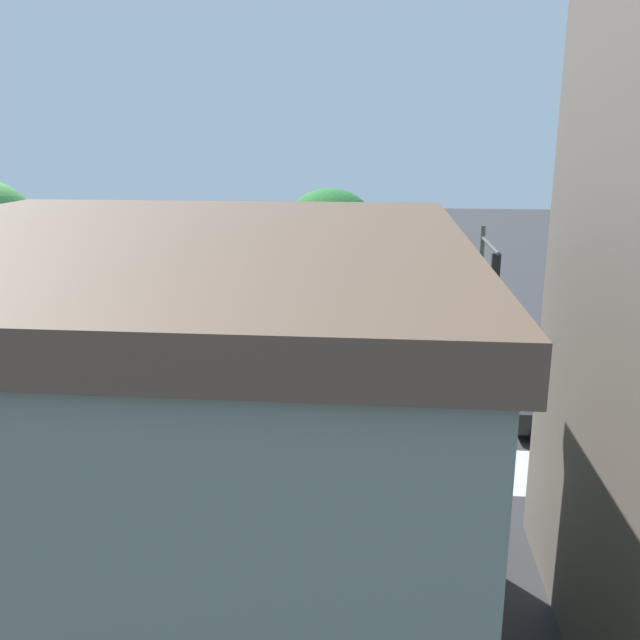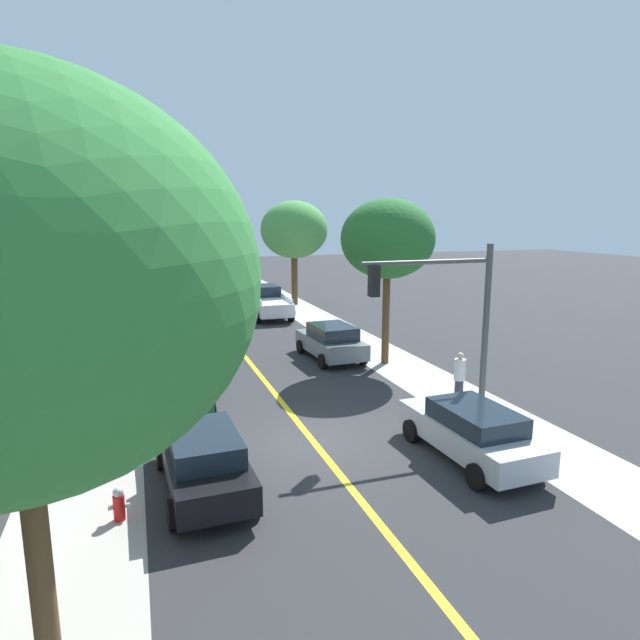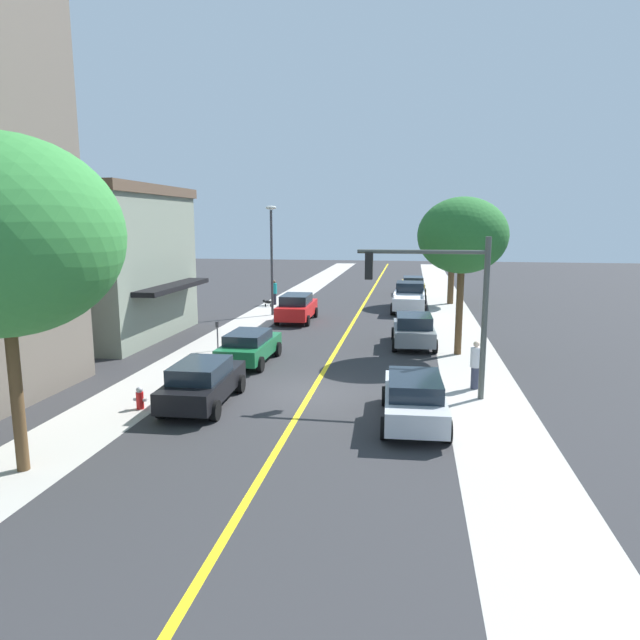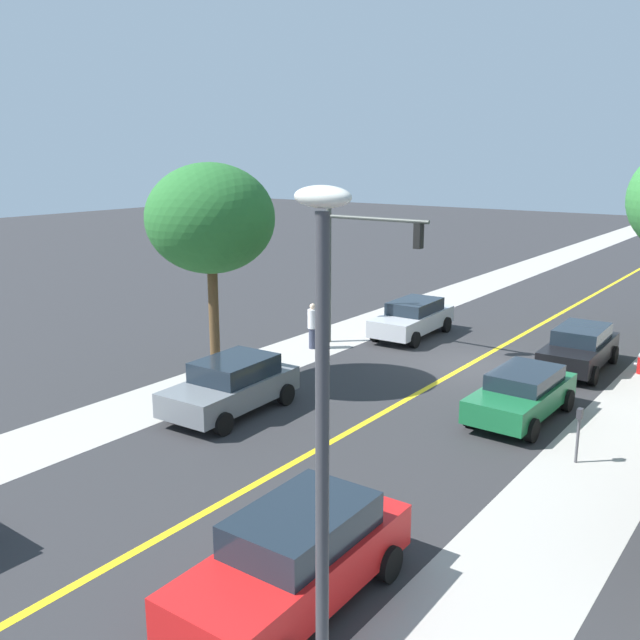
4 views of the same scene
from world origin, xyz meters
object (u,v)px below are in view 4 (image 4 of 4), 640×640
(traffic_light_mast, at_px, (359,254))
(green_sedan_left_curb, at_px, (522,393))
(red_sedan_left_curb, at_px, (296,558))
(grey_sedan_right_curb, at_px, (232,385))
(street_tree_left_near, at_px, (210,219))
(black_sedan_left_curb, at_px, (580,347))
(street_lamp, at_px, (322,431))
(parking_meter, at_px, (579,427))
(silver_sedan_right_curb, at_px, (413,318))
(pedestrian_white_shirt, at_px, (313,325))

(traffic_light_mast, xyz_separation_m, green_sedan_left_curb, (-7.83, 3.52, -2.91))
(red_sedan_left_curb, relative_size, grey_sedan_right_curb, 1.08)
(red_sedan_left_curb, bearing_deg, street_tree_left_near, -129.80)
(grey_sedan_right_curb, bearing_deg, black_sedan_left_curb, 143.40)
(street_lamp, bearing_deg, black_sedan_left_curb, -83.15)
(parking_meter, distance_m, grey_sedan_right_curb, 9.42)
(silver_sedan_right_curb, bearing_deg, grey_sedan_right_curb, -2.29)
(parking_meter, xyz_separation_m, street_lamp, (0.05, 10.42, 3.36))
(black_sedan_left_curb, height_order, pedestrian_white_shirt, pedestrian_white_shirt)
(silver_sedan_right_curb, bearing_deg, parking_meter, 45.17)
(red_sedan_left_curb, height_order, green_sedan_left_curb, red_sedan_left_curb)
(street_tree_left_near, height_order, red_sedan_left_curb, street_tree_left_near)
(street_tree_left_near, distance_m, street_lamp, 14.55)
(silver_sedan_right_curb, bearing_deg, red_sedan_left_curb, 20.49)
(silver_sedan_right_curb, distance_m, black_sedan_left_curb, 6.91)
(black_sedan_left_curb, bearing_deg, traffic_light_mast, -76.18)
(parking_meter, height_order, pedestrian_white_shirt, pedestrian_white_shirt)
(green_sedan_left_curb, xyz_separation_m, black_sedan_left_curb, (0.07, -5.69, 0.04))
(street_tree_left_near, bearing_deg, green_sedan_left_curb, -160.83)
(pedestrian_white_shirt, bearing_deg, green_sedan_left_curb, -166.85)
(street_lamp, distance_m, red_sedan_left_curb, 4.50)
(traffic_light_mast, distance_m, green_sedan_left_curb, 9.06)
(silver_sedan_right_curb, height_order, grey_sedan_right_curb, grey_sedan_right_curb)
(red_sedan_left_curb, relative_size, black_sedan_left_curb, 1.05)
(parking_meter, xyz_separation_m, green_sedan_left_curb, (2.16, -2.08, -0.17))
(silver_sedan_right_curb, xyz_separation_m, grey_sedan_right_curb, (-0.01, 10.76, 0.04))
(traffic_light_mast, distance_m, grey_sedan_right_curb, 8.54)
(grey_sedan_right_curb, bearing_deg, traffic_light_mast, -176.29)
(green_sedan_left_curb, bearing_deg, grey_sedan_right_curb, -56.09)
(parking_meter, distance_m, red_sedan_left_curb, 8.59)
(black_sedan_left_curb, bearing_deg, pedestrian_white_shirt, -71.60)
(pedestrian_white_shirt, bearing_deg, traffic_light_mast, -110.82)
(street_tree_left_near, relative_size, grey_sedan_right_curb, 1.63)
(green_sedan_left_curb, bearing_deg, silver_sedan_right_curb, -131.04)
(silver_sedan_right_curb, relative_size, black_sedan_left_curb, 1.03)
(street_tree_left_near, xyz_separation_m, green_sedan_left_curb, (-8.95, -3.11, -4.63))
(green_sedan_left_curb, bearing_deg, street_lamp, 10.61)
(red_sedan_left_curb, xyz_separation_m, pedestrian_white_shirt, (9.21, -12.75, 0.07))
(street_lamp, xyz_separation_m, pedestrian_white_shirt, (11.26, -14.84, -3.34))
(traffic_light_mast, bearing_deg, green_sedan_left_curb, -24.20)
(black_sedan_left_curb, distance_m, grey_sedan_right_curb, 12.29)
(parking_meter, distance_m, green_sedan_left_curb, 3.00)
(parking_meter, height_order, green_sedan_left_curb, same)
(traffic_light_mast, height_order, street_lamp, street_lamp)
(green_sedan_left_curb, height_order, silver_sedan_right_curb, silver_sedan_right_curb)
(parking_meter, relative_size, street_lamp, 0.20)
(street_lamp, xyz_separation_m, red_sedan_left_curb, (2.05, -2.09, -3.41))
(street_tree_left_near, distance_m, red_sedan_left_curb, 12.44)
(street_tree_left_near, xyz_separation_m, silver_sedan_right_curb, (-2.00, -9.38, -4.59))
(green_sedan_left_curb, height_order, pedestrian_white_shirt, pedestrian_white_shirt)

